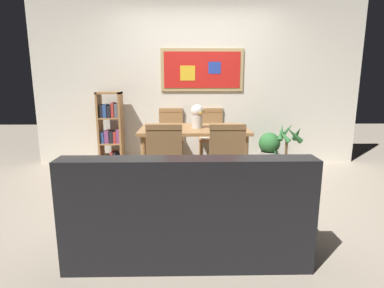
{
  "coord_description": "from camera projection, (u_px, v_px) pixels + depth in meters",
  "views": [
    {
      "loc": [
        -0.19,
        -3.51,
        1.38
      ],
      "look_at": [
        -0.12,
        -0.06,
        0.65
      ],
      "focal_mm": 29.11,
      "sensor_mm": 36.0,
      "label": 1
    }
  ],
  "objects": [
    {
      "name": "potted_ivy",
      "position": [
        269.0,
        149.0,
        4.89
      ],
      "size": [
        0.33,
        0.33,
        0.55
      ],
      "color": "#B2ADA3",
      "rests_on": "ground_plane"
    },
    {
      "name": "leather_couch",
      "position": [
        187.0,
        214.0,
        2.49
      ],
      "size": [
        1.8,
        0.84,
        0.84
      ],
      "color": "black",
      "rests_on": "ground_plane"
    },
    {
      "name": "ground_plane",
      "position": [
        202.0,
        196.0,
        3.72
      ],
      "size": [
        12.0,
        12.0,
        0.0
      ],
      "primitive_type": "plane",
      "color": "tan"
    },
    {
      "name": "bookshelf",
      "position": [
        111.0,
        133.0,
        4.82
      ],
      "size": [
        0.36,
        0.28,
        1.18
      ],
      "color": "#9E7042",
      "rests_on": "ground_plane"
    },
    {
      "name": "wall_back_with_painting",
      "position": [
        198.0,
        83.0,
        4.99
      ],
      "size": [
        5.2,
        0.14,
        2.6
      ],
      "color": "silver",
      "rests_on": "ground_plane"
    },
    {
      "name": "potted_palm",
      "position": [
        286.0,
        155.0,
        4.62
      ],
      "size": [
        0.38,
        0.39,
        0.73
      ],
      "color": "#4C4742",
      "rests_on": "ground_plane"
    },
    {
      "name": "dining_chair_far_right",
      "position": [
        211.0,
        132.0,
        4.99
      ],
      "size": [
        0.4,
        0.41,
        0.91
      ],
      "color": "#9E7042",
      "rests_on": "ground_plane"
    },
    {
      "name": "dining_chair_near_left",
      "position": [
        165.0,
        157.0,
        3.41
      ],
      "size": [
        0.4,
        0.41,
        0.91
      ],
      "color": "#9E7042",
      "rests_on": "ground_plane"
    },
    {
      "name": "tv_remote",
      "position": [
        224.0,
        129.0,
        3.95
      ],
      "size": [
        0.16,
        0.06,
        0.02
      ],
      "color": "black",
      "rests_on": "dining_table"
    },
    {
      "name": "dining_table",
      "position": [
        194.0,
        135.0,
        4.17
      ],
      "size": [
        1.42,
        0.9,
        0.73
      ],
      "color": "#9E7042",
      "rests_on": "ground_plane"
    },
    {
      "name": "dining_chair_far_left",
      "position": [
        171.0,
        132.0,
        4.96
      ],
      "size": [
        0.4,
        0.41,
        0.91
      ],
      "color": "#9E7042",
      "rests_on": "ground_plane"
    },
    {
      "name": "flower_vase",
      "position": [
        197.0,
        115.0,
        4.1
      ],
      "size": [
        0.18,
        0.17,
        0.31
      ],
      "color": "beige",
      "rests_on": "dining_table"
    },
    {
      "name": "dining_chair_near_right",
      "position": [
        226.0,
        157.0,
        3.42
      ],
      "size": [
        0.4,
        0.41,
        0.91
      ],
      "color": "#9E7042",
      "rests_on": "ground_plane"
    }
  ]
}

